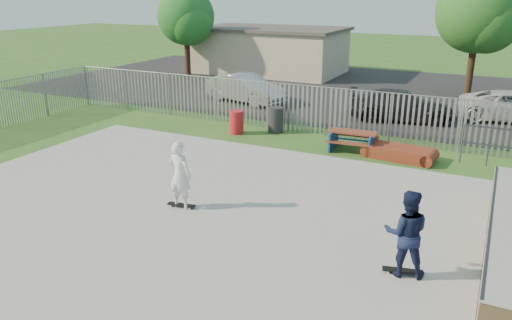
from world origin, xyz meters
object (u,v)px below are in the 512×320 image
at_px(funbox, 399,153).
at_px(skater_white, 180,175).
at_px(skater_navy, 406,233).
at_px(picnic_table, 353,141).
at_px(trash_bin_red, 237,122).
at_px(car_dark, 401,105).
at_px(trash_bin_grey, 276,120).
at_px(tree_mid, 478,11).
at_px(car_silver, 245,88).
at_px(tree_left, 186,16).

xyz_separation_m(funbox, skater_white, (-4.37, -7.22, 0.86)).
height_order(skater_navy, skater_white, same).
bearing_deg(picnic_table, funbox, -10.98).
distance_m(trash_bin_red, car_dark, 7.77).
distance_m(trash_bin_grey, skater_white, 8.53).
height_order(picnic_table, tree_mid, tree_mid).
bearing_deg(tree_mid, car_silver, -146.80).
bearing_deg(tree_left, car_dark, -21.52).
bearing_deg(trash_bin_red, car_silver, 114.17).
relative_size(trash_bin_grey, tree_mid, 0.16).
height_order(picnic_table, skater_navy, skater_navy).
height_order(trash_bin_grey, tree_mid, tree_mid).
distance_m(trash_bin_grey, tree_mid, 13.91).
xyz_separation_m(picnic_table, tree_left, (-15.11, 11.61, 3.63)).
bearing_deg(car_silver, picnic_table, -112.75).
relative_size(car_dark, skater_white, 2.55).
xyz_separation_m(skater_navy, skater_white, (-6.01, 0.73, 0.00)).
bearing_deg(tree_left, skater_white, -56.70).
height_order(tree_left, tree_mid, tree_mid).
distance_m(trash_bin_red, tree_mid, 15.36).
distance_m(car_dark, skater_white, 13.24).
xyz_separation_m(funbox, skater_navy, (1.63, -7.96, 0.86)).
bearing_deg(picnic_table, tree_mid, 72.61).
distance_m(trash_bin_red, tree_left, 15.72).
height_order(car_dark, tree_left, tree_left).
relative_size(car_silver, car_dark, 0.96).
xyz_separation_m(trash_bin_grey, car_silver, (-3.87, 4.65, 0.23)).
distance_m(picnic_table, tree_mid, 13.57).
bearing_deg(skater_navy, tree_left, -60.79).
xyz_separation_m(tree_left, skater_navy, (18.52, -19.79, -2.92)).
bearing_deg(skater_navy, funbox, -92.32).
bearing_deg(skater_navy, tree_mid, -102.80).
bearing_deg(trash_bin_red, trash_bin_grey, 33.46).
bearing_deg(skater_white, tree_left, -54.75).
bearing_deg(skater_white, tree_mid, -103.73).
relative_size(car_silver, tree_mid, 0.66).
bearing_deg(picnic_table, tree_left, 138.59).
distance_m(funbox, car_silver, 10.99).
xyz_separation_m(tree_mid, skater_white, (-5.61, -19.98, -3.54)).
bearing_deg(trash_bin_grey, tree_left, 137.31).
distance_m(picnic_table, skater_white, 7.92).
bearing_deg(trash_bin_grey, car_dark, 45.29).
xyz_separation_m(trash_bin_red, skater_navy, (8.41, -8.28, 0.59)).
distance_m(trash_bin_grey, car_dark, 6.14).
distance_m(car_silver, tree_left, 10.19).
distance_m(picnic_table, funbox, 1.80).
distance_m(car_silver, tree_mid, 13.13).
bearing_deg(tree_left, picnic_table, -37.53).
bearing_deg(trash_bin_grey, skater_navy, -52.58).
bearing_deg(trash_bin_grey, picnic_table, -15.57).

